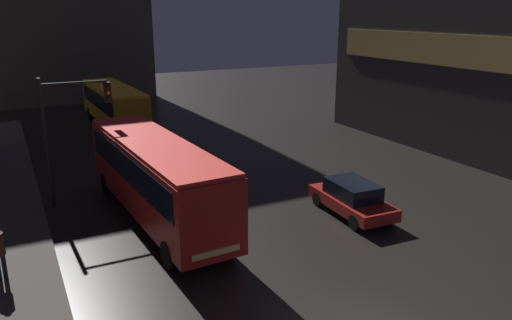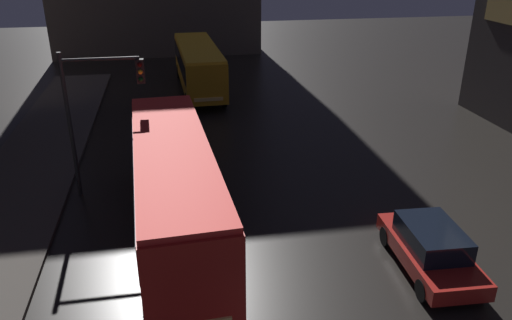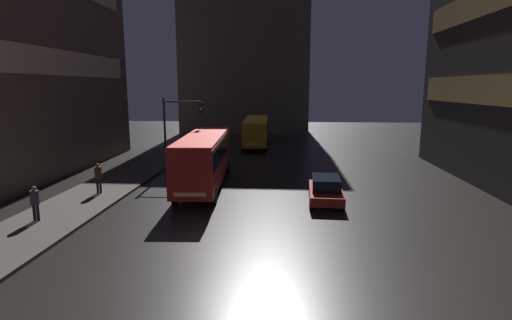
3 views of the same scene
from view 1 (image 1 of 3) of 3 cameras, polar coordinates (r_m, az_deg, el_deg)
bus_near at (r=20.78m, az=-11.39°, el=-1.36°), size 3.03×11.31×3.40m
bus_far at (r=38.57m, az=-15.91°, el=6.35°), size 2.78×10.66×3.08m
car_taxi at (r=21.74m, az=10.92°, el=-4.26°), size 2.02×4.31×1.47m
traffic_light_main at (r=23.50m, az=-20.53°, el=4.46°), size 3.02×0.35×5.70m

